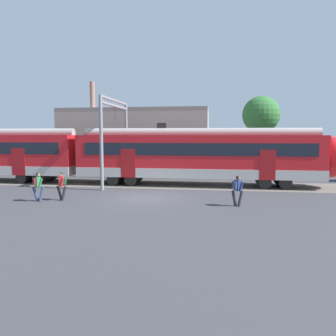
# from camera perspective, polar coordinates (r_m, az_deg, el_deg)

# --- Properties ---
(ground_plane) EXTENTS (160.00, 160.00, 0.00)m
(ground_plane) POSITION_cam_1_polar(r_m,az_deg,el_deg) (20.08, -4.19, -5.21)
(ground_plane) COLOR #38383D
(track_bed) EXTENTS (80.00, 4.40, 0.01)m
(track_bed) POSITION_cam_1_polar(r_m,az_deg,el_deg) (27.90, -18.19, -2.36)
(track_bed) COLOR #605951
(track_bed) RESTS_ON ground
(pedestrian_green) EXTENTS (0.67, 0.51, 1.67)m
(pedestrian_green) POSITION_cam_1_polar(r_m,az_deg,el_deg) (20.28, -21.75, -2.67)
(pedestrian_green) COLOR navy
(pedestrian_green) RESTS_ON ground
(pedestrian_red) EXTENTS (0.70, 0.53, 1.67)m
(pedestrian_red) POSITION_cam_1_polar(r_m,az_deg,el_deg) (20.12, -18.00, -2.60)
(pedestrian_red) COLOR #28282D
(pedestrian_red) RESTS_ON ground
(pedestrian_navy) EXTENTS (0.71, 0.51, 1.67)m
(pedestrian_navy) POSITION_cam_1_polar(r_m,az_deg,el_deg) (17.94, 11.95, -3.45)
(pedestrian_navy) COLOR #28282D
(pedestrian_navy) RESTS_ON ground
(catenary_gantry) EXTENTS (0.24, 6.64, 6.53)m
(catenary_gantry) POSITION_cam_1_polar(r_m,az_deg,el_deg) (25.90, -9.19, 6.80)
(catenary_gantry) COLOR gray
(catenary_gantry) RESTS_ON ground
(background_building) EXTENTS (14.71, 5.00, 9.20)m
(background_building) POSITION_cam_1_polar(r_m,az_deg,el_deg) (33.49, -5.77, 4.73)
(background_building) COLOR gray
(background_building) RESTS_ON ground
(street_tree_right) EXTENTS (3.89, 3.89, 7.85)m
(street_tree_right) POSITION_cam_1_polar(r_m,az_deg,el_deg) (35.99, 15.90, 8.87)
(street_tree_right) COLOR brown
(street_tree_right) RESTS_ON ground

